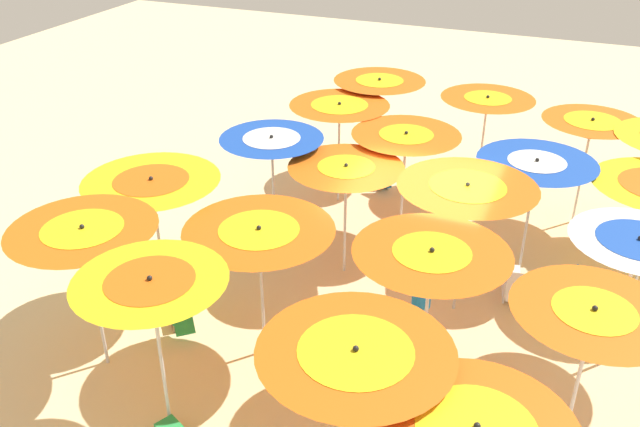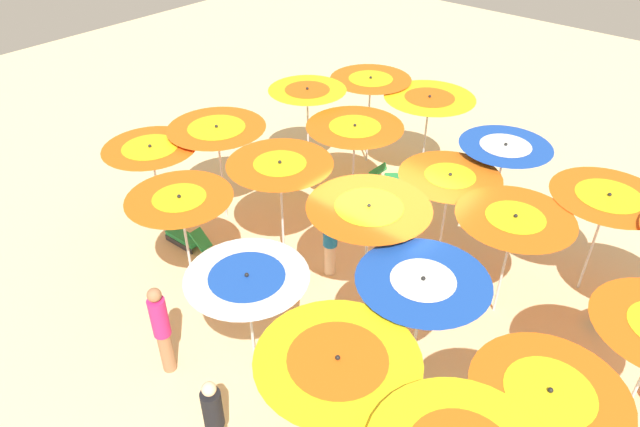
# 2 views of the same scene
# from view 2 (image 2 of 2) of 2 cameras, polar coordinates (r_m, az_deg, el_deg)

# --- Properties ---
(ground) EXTENTS (39.77, 39.77, 0.04)m
(ground) POSITION_cam_2_polar(r_m,az_deg,el_deg) (12.35, 6.49, -6.94)
(ground) COLOR beige
(beach_umbrella_0) EXTENTS (2.02, 2.02, 2.37)m
(beach_umbrella_0) POSITION_cam_2_polar(r_m,az_deg,el_deg) (12.95, -16.30, 5.64)
(beach_umbrella_0) COLOR silver
(beach_umbrella_0) RESTS_ON ground
(beach_umbrella_1) EXTENTS (1.96, 1.96, 2.50)m
(beach_umbrella_1) POSITION_cam_2_polar(r_m,az_deg,el_deg) (10.84, -13.59, 0.81)
(beach_umbrella_1) COLOR silver
(beach_umbrella_1) RESTS_ON ground
(beach_umbrella_2) EXTENTS (1.98, 1.98, 2.29)m
(beach_umbrella_2) POSITION_cam_2_polar(r_m,az_deg,el_deg) (9.26, -7.14, -7.13)
(beach_umbrella_2) COLOR silver
(beach_umbrella_2) RESTS_ON ground
(beach_umbrella_3) EXTENTS (2.28, 2.28, 2.27)m
(beach_umbrella_3) POSITION_cam_2_polar(r_m,az_deg,el_deg) (8.08, 1.73, -15.10)
(beach_umbrella_3) COLOR silver
(beach_umbrella_3) RESTS_ON ground
(beach_umbrella_5) EXTENTS (2.21, 2.21, 2.47)m
(beach_umbrella_5) POSITION_cam_2_polar(r_m,az_deg,el_deg) (13.24, -10.10, 7.72)
(beach_umbrella_5) COLOR silver
(beach_umbrella_5) RESTS_ON ground
(beach_umbrella_6) EXTENTS (2.15, 2.15, 2.51)m
(beach_umbrella_6) POSITION_cam_2_polar(r_m,az_deg,el_deg) (11.60, -3.94, 4.18)
(beach_umbrella_6) COLOR silver
(beach_umbrella_6) RESTS_ON ground
(beach_umbrella_7) EXTENTS (2.27, 2.27, 2.47)m
(beach_umbrella_7) POSITION_cam_2_polar(r_m,az_deg,el_deg) (10.41, 4.80, -0.17)
(beach_umbrella_7) COLOR silver
(beach_umbrella_7) RESTS_ON ground
(beach_umbrella_8) EXTENTS (2.11, 2.11, 2.33)m
(beach_umbrella_8) POSITION_cam_2_polar(r_m,az_deg,el_deg) (9.19, 10.03, -7.28)
(beach_umbrella_8) COLOR silver
(beach_umbrella_8) RESTS_ON ground
(beach_umbrella_9) EXTENTS (1.98, 1.98, 2.38)m
(beach_umbrella_9) POSITION_cam_2_polar(r_m,az_deg,el_deg) (8.10, 21.43, -16.86)
(beach_umbrella_9) COLOR silver
(beach_umbrella_9) RESTS_ON ground
(beach_umbrella_10) EXTENTS (1.97, 1.97, 2.53)m
(beach_umbrella_10) POSITION_cam_2_polar(r_m,az_deg,el_deg) (14.82, -1.25, 11.38)
(beach_umbrella_10) COLOR silver
(beach_umbrella_10) RESTS_ON ground
(beach_umbrella_11) EXTENTS (2.25, 2.25, 2.34)m
(beach_umbrella_11) POSITION_cam_2_polar(r_m,az_deg,el_deg) (13.42, 3.43, 7.80)
(beach_umbrella_11) COLOR silver
(beach_umbrella_11) RESTS_ON ground
(beach_umbrella_12) EXTENTS (2.08, 2.08, 2.25)m
(beach_umbrella_12) POSITION_cam_2_polar(r_m,az_deg,el_deg) (11.97, 12.59, 2.84)
(beach_umbrella_12) COLOR silver
(beach_umbrella_12) RESTS_ON ground
(beach_umbrella_13) EXTENTS (2.12, 2.12, 2.33)m
(beach_umbrella_13) POSITION_cam_2_polar(r_m,az_deg,el_deg) (10.91, 18.53, -1.17)
(beach_umbrella_13) COLOR silver
(beach_umbrella_13) RESTS_ON ground
(beach_umbrella_15) EXTENTS (2.13, 2.13, 2.51)m
(beach_umbrella_15) POSITION_cam_2_polar(r_m,az_deg,el_deg) (15.58, 4.98, 12.46)
(beach_umbrella_15) COLOR silver
(beach_umbrella_15) RESTS_ON ground
(beach_umbrella_16) EXTENTS (2.25, 2.25, 2.46)m
(beach_umbrella_16) POSITION_cam_2_polar(r_m,az_deg,el_deg) (14.77, 10.69, 10.57)
(beach_umbrella_16) COLOR silver
(beach_umbrella_16) RESTS_ON ground
(beach_umbrella_17) EXTENTS (1.97, 1.97, 2.39)m
(beach_umbrella_17) POSITION_cam_2_polar(r_m,az_deg,el_deg) (13.06, 17.70, 5.75)
(beach_umbrella_17) COLOR silver
(beach_umbrella_17) RESTS_ON ground
(beach_umbrella_18) EXTENTS (2.16, 2.16, 2.35)m
(beach_umbrella_18) POSITION_cam_2_polar(r_m,az_deg,el_deg) (12.14, 26.41, 0.88)
(beach_umbrella_18) COLOR silver
(beach_umbrella_18) RESTS_ON ground
(lounger_0) EXTENTS (0.51, 1.28, 0.69)m
(lounger_0) POSITION_cam_2_polar(r_m,az_deg,el_deg) (10.83, 5.21, -12.67)
(lounger_0) COLOR silver
(lounger_0) RESTS_ON ground
(lounger_1) EXTENTS (0.38, 1.29, 0.60)m
(lounger_1) POSITION_cam_2_polar(r_m,az_deg,el_deg) (13.48, -13.04, -2.38)
(lounger_1) COLOR #333338
(lounger_1) RESTS_ON ground
(lounger_2) EXTENTS (0.85, 1.28, 0.54)m
(lounger_2) POSITION_cam_2_polar(r_m,az_deg,el_deg) (12.61, 28.17, -9.54)
(lounger_2) COLOR silver
(lounger_2) RESTS_ON ground
(lounger_3) EXTENTS (1.09, 0.72, 0.60)m
(lounger_3) POSITION_cam_2_polar(r_m,az_deg,el_deg) (9.95, 2.25, -18.46)
(lounger_3) COLOR silver
(lounger_3) RESTS_ON ground
(lounger_4) EXTENTS (1.28, 0.83, 0.66)m
(lounger_4) POSITION_cam_2_polar(r_m,az_deg,el_deg) (15.66, -3.52, 4.26)
(lounger_4) COLOR #333338
(lounger_4) RESTS_ON ground
(lounger_5) EXTENTS (1.16, 1.26, 0.57)m
(lounger_5) POSITION_cam_2_polar(r_m,az_deg,el_deg) (15.48, 7.77, 3.59)
(lounger_5) COLOR olive
(lounger_5) RESTS_ON ground
(beachgoer_0) EXTENTS (0.30, 0.30, 1.68)m
(beachgoer_0) POSITION_cam_2_polar(r_m,az_deg,el_deg) (9.10, -10.39, -19.36)
(beachgoer_0) COLOR beige
(beachgoer_0) RESTS_ON ground
(beachgoer_1) EXTENTS (0.30, 0.30, 1.62)m
(beachgoer_1) POSITION_cam_2_polar(r_m,az_deg,el_deg) (12.00, 1.01, -2.76)
(beachgoer_1) COLOR beige
(beachgoer_1) RESTS_ON ground
(beachgoer_2) EXTENTS (0.30, 0.30, 1.89)m
(beachgoer_2) POSITION_cam_2_polar(r_m,az_deg,el_deg) (10.31, -15.35, -10.87)
(beachgoer_2) COLOR #A3704C
(beachgoer_2) RESTS_ON ground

